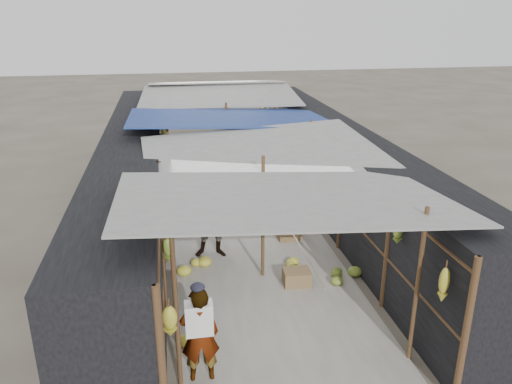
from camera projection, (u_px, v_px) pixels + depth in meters
ground at (299, 372)px, 7.66m from camera, size 80.00×80.00×0.00m
aisle_slab at (239, 213)px, 13.67m from camera, size 3.60×16.00×0.02m
stall_left at (135, 179)px, 12.84m from camera, size 1.40×15.00×2.30m
stall_right at (335, 168)px, 13.72m from camera, size 1.40×15.00×2.30m
crate_near at (297, 277)px, 10.04m from camera, size 0.56×0.46×0.32m
crate_mid at (289, 233)px, 12.06m from camera, size 0.57×0.47×0.33m
crate_back at (223, 174)px, 16.52m from camera, size 0.51×0.47×0.26m
black_basin at (282, 189)px, 15.30m from camera, size 0.55×0.55×0.16m
vendor_elderly at (200, 335)px, 7.25m from camera, size 0.57×0.37×1.56m
shopper_blue at (214, 219)px, 10.96m from camera, size 0.98×0.81×1.82m
vendor_seated at (276, 163)px, 16.68m from camera, size 0.34×0.57×0.87m
market_canopy at (237, 124)px, 13.17m from camera, size 5.62×15.20×2.77m
hanging_bananas at (241, 155)px, 13.03m from camera, size 3.96×13.92×0.83m
floor_bananas at (233, 211)px, 13.41m from camera, size 4.06×10.18×0.35m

